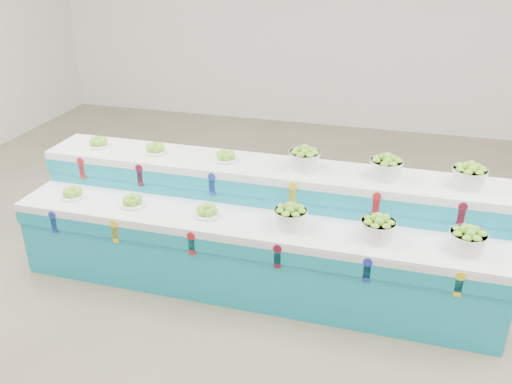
{
  "coord_description": "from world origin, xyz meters",
  "views": [
    {
      "loc": [
        0.75,
        -3.49,
        2.84
      ],
      "look_at": [
        -0.33,
        0.44,
        0.87
      ],
      "focal_mm": 36.94,
      "sensor_mm": 36.0,
      "label": 1
    }
  ],
  "objects_px": {
    "display_stand": "(256,228)",
    "plate_upper_mid": "(155,148)",
    "basket_upper_right": "(469,176)",
    "basket_lower_left": "(291,216)"
  },
  "relations": [
    {
      "from": "display_stand",
      "to": "plate_upper_mid",
      "type": "distance_m",
      "value": 1.22
    },
    {
      "from": "display_stand",
      "to": "basket_lower_left",
      "type": "distance_m",
      "value": 0.54
    },
    {
      "from": "plate_upper_mid",
      "to": "basket_upper_right",
      "type": "xyz_separation_m",
      "value": [
        2.76,
        -0.02,
        0.05
      ]
    },
    {
      "from": "display_stand",
      "to": "basket_upper_right",
      "type": "distance_m",
      "value": 1.83
    },
    {
      "from": "basket_lower_left",
      "to": "plate_upper_mid",
      "type": "relative_size",
      "value": 1.18
    },
    {
      "from": "plate_upper_mid",
      "to": "basket_upper_right",
      "type": "distance_m",
      "value": 2.76
    },
    {
      "from": "basket_lower_left",
      "to": "plate_upper_mid",
      "type": "bearing_deg",
      "value": 159.58
    },
    {
      "from": "display_stand",
      "to": "plate_upper_mid",
      "type": "xyz_separation_m",
      "value": [
        -1.05,
        0.27,
        0.56
      ]
    },
    {
      "from": "basket_upper_right",
      "to": "basket_lower_left",
      "type": "bearing_deg",
      "value": -159.34
    },
    {
      "from": "display_stand",
      "to": "basket_upper_right",
      "type": "relative_size",
      "value": 15.39
    }
  ]
}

